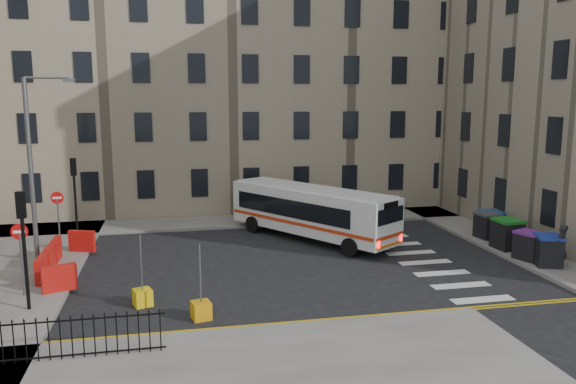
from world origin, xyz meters
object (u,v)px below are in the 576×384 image
object	(u,v)px
bus	(311,210)
wheelie_bin_b	(529,245)
pedestrian	(561,246)
streetlamp	(31,168)
wheelie_bin_c	(507,234)
bollard_yellow	(143,297)
wheelie_bin_e	(490,223)
bollard_chevron	(201,310)
wheelie_bin_d	(488,225)
wheelie_bin_a	(548,250)

from	to	relation	value
bus	wheelie_bin_b	xyz separation A→B (m)	(8.58, -6.04, -0.75)
pedestrian	bus	bearing A→B (deg)	-70.33
streetlamp	pedestrian	bearing A→B (deg)	-14.25
wheelie_bin_b	streetlamp	bearing A→B (deg)	148.05
streetlamp	wheelie_bin_b	xyz separation A→B (m)	(21.53, -4.17, -3.54)
bus	wheelie_bin_c	world-z (taller)	bus
wheelie_bin_b	bollard_yellow	world-z (taller)	wheelie_bin_b
wheelie_bin_e	bollard_yellow	world-z (taller)	wheelie_bin_e
bus	wheelie_bin_e	size ratio (longest dim) A/B	7.21
pedestrian	bollard_chevron	distance (m)	15.40
wheelie_bin_d	pedestrian	distance (m)	5.36
streetlamp	wheelie_bin_a	bearing A→B (deg)	-13.25
wheelie_bin_b	bollard_chevron	xyz separation A→B (m)	(-14.75, -3.56, -0.50)
bollard_chevron	wheelie_bin_e	bearing A→B (deg)	27.13
pedestrian	bollard_chevron	xyz separation A→B (m)	(-15.23, -2.14, -0.80)
streetlamp	wheelie_bin_b	size ratio (longest dim) A/B	5.63
wheelie_bin_d	pedestrian	bearing A→B (deg)	-93.61
bollard_yellow	bus	bearing A→B (deg)	44.27
wheelie_bin_e	wheelie_bin_a	bearing A→B (deg)	-104.01
wheelie_bin_c	bollard_yellow	bearing A→B (deg)	-170.56
wheelie_bin_a	pedestrian	xyz separation A→B (m)	(0.25, -0.46, 0.28)
bus	bollard_chevron	size ratio (longest dim) A/B	15.67
wheelie_bin_a	bollard_chevron	world-z (taller)	wheelie_bin_a
pedestrian	bollard_yellow	xyz separation A→B (m)	(-17.20, -0.48, -0.80)
wheelie_bin_a	wheelie_bin_d	world-z (taller)	wheelie_bin_a
bollard_yellow	pedestrian	bearing A→B (deg)	1.59
bus	pedestrian	bearing A→B (deg)	-73.12
streetlamp	wheelie_bin_b	distance (m)	22.21
wheelie_bin_c	wheelie_bin_a	bearing A→B (deg)	-90.03
bus	wheelie_bin_b	distance (m)	10.52
wheelie_bin_e	bollard_chevron	distance (m)	17.40
wheelie_bin_a	pedestrian	bearing A→B (deg)	-41.93
bus	wheelie_bin_a	size ratio (longest dim) A/B	6.30
streetlamp	bollard_chevron	world-z (taller)	streetlamp
wheelie_bin_a	wheelie_bin_b	bearing A→B (deg)	122.28
wheelie_bin_d	pedestrian	size ratio (longest dim) A/B	0.68
wheelie_bin_c	pedestrian	size ratio (longest dim) A/B	0.76
bus	pedestrian	distance (m)	11.74
bus	wheelie_bin_a	xyz separation A→B (m)	(8.80, -7.00, -0.72)
wheelie_bin_c	streetlamp	bearing A→B (deg)	170.75
wheelie_bin_d	bollard_yellow	world-z (taller)	wheelie_bin_d
bus	wheelie_bin_a	bearing A→B (deg)	-72.12
wheelie_bin_e	bollard_chevron	bearing A→B (deg)	-161.46
wheelie_bin_b	wheelie_bin_c	xyz separation A→B (m)	(0.07, 1.84, 0.08)
bus	wheelie_bin_a	distance (m)	11.27
wheelie_bin_c	bollard_yellow	world-z (taller)	wheelie_bin_c
wheelie_bin_a	bollard_yellow	size ratio (longest dim) A/B	2.49
streetlamp	bollard_yellow	world-z (taller)	streetlamp
wheelie_bin_c	wheelie_bin_e	world-z (taller)	wheelie_bin_c
wheelie_bin_b	wheelie_bin_c	distance (m)	1.84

